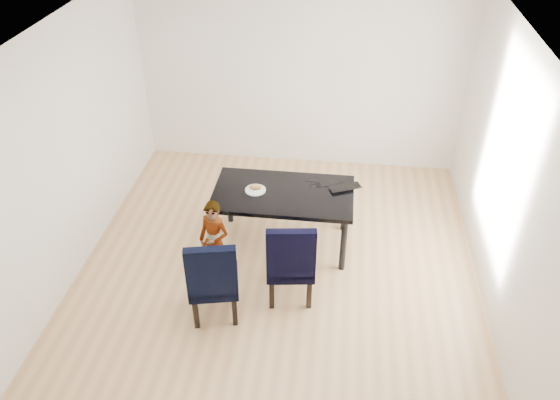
# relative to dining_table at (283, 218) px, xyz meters

# --- Properties ---
(floor) EXTENTS (4.50, 5.00, 0.01)m
(floor) POSITION_rel_dining_table_xyz_m (0.00, -0.50, -0.38)
(floor) COLOR tan
(floor) RESTS_ON ground
(ceiling) EXTENTS (4.50, 5.00, 0.01)m
(ceiling) POSITION_rel_dining_table_xyz_m (0.00, -0.50, 2.33)
(ceiling) COLOR white
(ceiling) RESTS_ON wall_back
(wall_back) EXTENTS (4.50, 0.01, 2.70)m
(wall_back) POSITION_rel_dining_table_xyz_m (0.00, 2.00, 0.98)
(wall_back) COLOR white
(wall_back) RESTS_ON ground
(wall_front) EXTENTS (4.50, 0.01, 2.70)m
(wall_front) POSITION_rel_dining_table_xyz_m (0.00, -3.00, 0.98)
(wall_front) COLOR silver
(wall_front) RESTS_ON ground
(wall_left) EXTENTS (0.01, 5.00, 2.70)m
(wall_left) POSITION_rel_dining_table_xyz_m (-2.25, -0.50, 0.98)
(wall_left) COLOR white
(wall_left) RESTS_ON ground
(wall_right) EXTENTS (0.01, 5.00, 2.70)m
(wall_right) POSITION_rel_dining_table_xyz_m (2.25, -0.50, 0.98)
(wall_right) COLOR silver
(wall_right) RESTS_ON ground
(dining_table) EXTENTS (1.60, 0.90, 0.75)m
(dining_table) POSITION_rel_dining_table_xyz_m (0.00, 0.00, 0.00)
(dining_table) COLOR black
(dining_table) RESTS_ON floor
(chair_left) EXTENTS (0.59, 0.60, 1.02)m
(chair_left) POSITION_rel_dining_table_xyz_m (-0.56, -1.19, 0.13)
(chair_left) COLOR black
(chair_left) RESTS_ON floor
(chair_right) EXTENTS (0.55, 0.57, 1.03)m
(chair_right) POSITION_rel_dining_table_xyz_m (0.17, -0.84, 0.14)
(chair_right) COLOR black
(chair_right) RESTS_ON floor
(child) EXTENTS (0.42, 0.34, 0.98)m
(child) POSITION_rel_dining_table_xyz_m (-0.67, -0.65, 0.12)
(child) COLOR orange
(child) RESTS_ON floor
(plate) EXTENTS (0.26, 0.26, 0.01)m
(plate) POSITION_rel_dining_table_xyz_m (-0.32, -0.01, 0.38)
(plate) COLOR silver
(plate) RESTS_ON dining_table
(sandwich) EXTENTS (0.16, 0.12, 0.06)m
(sandwich) POSITION_rel_dining_table_xyz_m (-0.32, 0.01, 0.42)
(sandwich) COLOR olive
(sandwich) RESTS_ON plate
(laptop) EXTENTS (0.43, 0.36, 0.03)m
(laptop) POSITION_rel_dining_table_xyz_m (0.68, 0.20, 0.39)
(laptop) COLOR black
(laptop) RESTS_ON dining_table
(cable_tangle) EXTENTS (0.15, 0.15, 0.01)m
(cable_tangle) POSITION_rel_dining_table_xyz_m (0.35, 0.17, 0.38)
(cable_tangle) COLOR black
(cable_tangle) RESTS_ON dining_table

